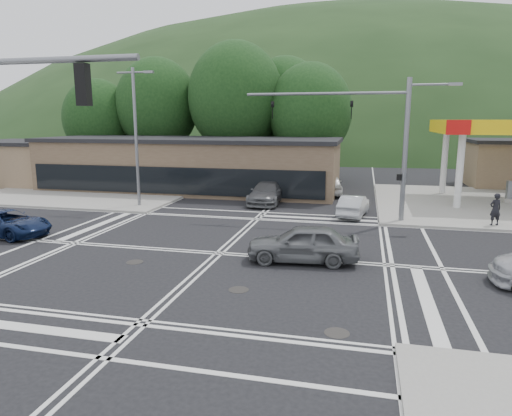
% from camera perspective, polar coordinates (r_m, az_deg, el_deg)
% --- Properties ---
extents(ground, '(120.00, 120.00, 0.00)m').
position_cam_1_polar(ground, '(20.15, -4.63, -5.67)').
color(ground, black).
rests_on(ground, ground).
extents(sidewalk_ne, '(16.00, 16.00, 0.15)m').
position_cam_1_polar(sidewalk_ne, '(34.99, 28.03, 0.34)').
color(sidewalk_ne, gray).
rests_on(sidewalk_ne, ground).
extents(sidewalk_nw, '(16.00, 16.00, 0.15)m').
position_cam_1_polar(sidewalk_nw, '(39.82, -18.67, 2.21)').
color(sidewalk_nw, gray).
rests_on(sidewalk_nw, ground).
extents(commercial_row, '(24.00, 8.00, 4.00)m').
position_cam_1_polar(commercial_row, '(38.21, -8.26, 5.24)').
color(commercial_row, brown).
rests_on(commercial_row, ground).
extents(commercial_nw, '(8.00, 7.00, 3.60)m').
position_cam_1_polar(commercial_nw, '(46.54, -26.98, 4.93)').
color(commercial_nw, '#846B4F').
rests_on(commercial_nw, ground).
extents(hill_north, '(252.00, 126.00, 140.00)m').
position_cam_1_polar(hill_north, '(108.66, 10.28, 7.80)').
color(hill_north, '#203819').
rests_on(hill_north, ground).
extents(tree_n_a, '(8.00, 8.00, 11.75)m').
position_cam_1_polar(tree_n_a, '(46.86, -12.22, 12.45)').
color(tree_n_a, '#382619').
rests_on(tree_n_a, ground).
extents(tree_n_b, '(9.00, 9.00, 12.98)m').
position_cam_1_polar(tree_n_b, '(44.06, -2.55, 13.63)').
color(tree_n_b, '#382619').
rests_on(tree_n_b, ground).
extents(tree_n_c, '(7.60, 7.60, 10.87)m').
position_cam_1_polar(tree_n_c, '(42.64, 6.75, 11.91)').
color(tree_n_c, '#382619').
rests_on(tree_n_c, ground).
extents(tree_n_d, '(6.80, 6.80, 9.76)m').
position_cam_1_polar(tree_n_d, '(48.85, -19.15, 10.50)').
color(tree_n_d, '#382619').
rests_on(tree_n_d, ground).
extents(tree_n_e, '(8.40, 8.40, 11.98)m').
position_cam_1_polar(tree_n_e, '(47.05, 3.64, 12.66)').
color(tree_n_e, '#382619').
rests_on(tree_n_e, ground).
extents(streetlight_nw, '(2.50, 0.25, 9.00)m').
position_cam_1_polar(streetlight_nw, '(30.94, -14.70, 9.32)').
color(streetlight_nw, slate).
rests_on(streetlight_nw, ground).
extents(signal_mast_ne, '(11.65, 0.30, 8.00)m').
position_cam_1_polar(signal_mast_ne, '(26.56, 15.56, 9.11)').
color(signal_mast_ne, slate).
rests_on(signal_mast_ne, ground).
extents(car_blue_west, '(4.90, 2.69, 1.30)m').
position_cam_1_polar(car_blue_west, '(26.16, -28.77, -1.66)').
color(car_blue_west, '#0E1B3E').
rests_on(car_blue_west, ground).
extents(car_grey_center, '(4.72, 2.26, 1.55)m').
position_cam_1_polar(car_grey_center, '(18.86, 5.87, -4.41)').
color(car_grey_center, slate).
rests_on(car_grey_center, ground).
extents(car_queue_a, '(1.90, 4.04, 1.28)m').
position_cam_1_polar(car_queue_a, '(28.25, 12.09, 0.30)').
color(car_queue_a, '#ABAEB2').
rests_on(car_queue_a, ground).
extents(car_queue_b, '(2.31, 4.64, 1.52)m').
position_cam_1_polar(car_queue_b, '(36.08, 9.26, 2.89)').
color(car_queue_b, white).
rests_on(car_queue_b, ground).
extents(car_northbound, '(2.16, 5.18, 1.50)m').
position_cam_1_polar(car_northbound, '(31.84, 1.38, 1.93)').
color(car_northbound, '#57595C').
rests_on(car_northbound, ground).
extents(pedestrian, '(0.75, 0.62, 1.75)m').
position_cam_1_polar(pedestrian, '(27.68, 27.74, -0.14)').
color(pedestrian, black).
rests_on(pedestrian, sidewalk_ne).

